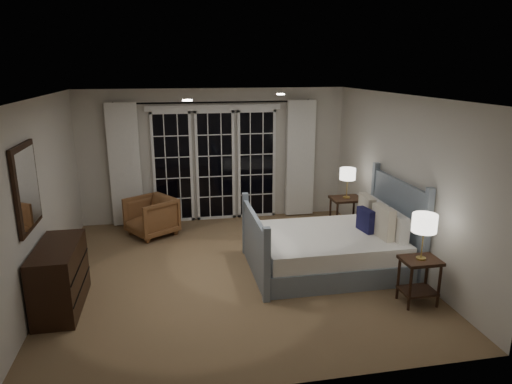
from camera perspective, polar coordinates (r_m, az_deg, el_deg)
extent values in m
plane|color=#856647|center=(6.73, -2.69, -9.96)|extent=(5.00, 5.00, 0.00)
plane|color=silver|center=(6.09, -2.99, 11.80)|extent=(5.00, 5.00, 0.00)
cube|color=beige|center=(6.46, -25.38, -0.75)|extent=(0.02, 5.00, 2.50)
cube|color=beige|center=(7.07, 17.65, 1.35)|extent=(0.02, 5.00, 2.50)
cube|color=beige|center=(8.72, -5.16, 4.58)|extent=(5.00, 0.02, 2.50)
cube|color=beige|center=(3.97, 2.33, -8.89)|extent=(5.00, 0.02, 2.50)
cube|color=black|center=(8.69, -10.37, 3.00)|extent=(0.66, 0.02, 2.02)
cube|color=black|center=(8.73, -5.11, 3.25)|extent=(0.66, 0.02, 2.02)
cube|color=black|center=(8.84, 0.06, 3.47)|extent=(0.66, 0.02, 2.02)
cube|color=white|center=(8.55, -5.28, 10.45)|extent=(2.50, 0.04, 0.10)
cylinder|color=black|center=(8.49, -5.26, 11.10)|extent=(3.50, 0.03, 0.03)
cube|color=white|center=(8.62, -16.06, 3.23)|extent=(0.55, 0.10, 2.25)
cube|color=white|center=(8.93, 5.55, 4.18)|extent=(0.55, 0.10, 2.25)
cylinder|color=white|center=(6.83, 3.10, 12.11)|extent=(0.12, 0.12, 0.01)
cylinder|color=white|center=(5.64, -8.58, 11.26)|extent=(0.12, 0.12, 0.01)
cube|color=slate|center=(6.86, 8.78, -8.25)|extent=(2.03, 1.58, 0.30)
cube|color=silver|center=(6.76, 8.88, -6.13)|extent=(1.97, 1.52, 0.25)
cube|color=slate|center=(7.11, 17.17, -3.66)|extent=(0.06, 1.58, 1.29)
cube|color=slate|center=(6.48, -0.16, -6.66)|extent=(0.06, 1.58, 0.89)
cube|color=silver|center=(6.72, 16.96, -4.00)|extent=(0.14, 0.60, 0.36)
cube|color=silver|center=(7.26, 14.66, -2.38)|extent=(0.14, 0.60, 0.36)
cube|color=beige|center=(6.67, 15.62, -3.64)|extent=(0.16, 0.46, 0.45)
cube|color=beige|center=(7.15, 13.66, -2.22)|extent=(0.16, 0.46, 0.45)
cube|color=#17163E|center=(6.87, 13.51, -3.42)|extent=(0.15, 0.35, 0.34)
cube|color=black|center=(6.02, 19.89, -8.05)|extent=(0.46, 0.37, 0.04)
cube|color=black|center=(6.19, 19.53, -11.56)|extent=(0.42, 0.33, 0.03)
cylinder|color=black|center=(5.94, 18.71, -11.41)|extent=(0.04, 0.04, 0.57)
cylinder|color=black|center=(6.13, 21.91, -10.87)|extent=(0.04, 0.04, 0.57)
cylinder|color=black|center=(6.17, 17.38, -10.25)|extent=(0.04, 0.04, 0.57)
cylinder|color=black|center=(6.35, 20.49, -9.78)|extent=(0.04, 0.04, 0.57)
cube|color=black|center=(8.07, 11.22, -0.85)|extent=(0.53, 0.42, 0.04)
cube|color=black|center=(8.21, 11.05, -4.01)|extent=(0.48, 0.38, 0.03)
cylinder|color=black|center=(7.94, 10.07, -3.60)|extent=(0.04, 0.04, 0.65)
cylinder|color=black|center=(8.11, 12.99, -3.37)|extent=(0.04, 0.04, 0.65)
cylinder|color=black|center=(8.24, 9.24, -2.85)|extent=(0.04, 0.04, 0.65)
cylinder|color=black|center=(8.40, 12.08, -2.65)|extent=(0.04, 0.04, 0.65)
cylinder|color=#D1B153|center=(6.01, 19.91, -7.79)|extent=(0.12, 0.12, 0.02)
cylinder|color=#D1B153|center=(5.95, 20.07, -6.20)|extent=(0.02, 0.02, 0.34)
cylinder|color=white|center=(5.86, 20.32, -3.65)|extent=(0.30, 0.30, 0.22)
cylinder|color=#D1B153|center=(8.06, 11.23, -0.64)|extent=(0.12, 0.12, 0.02)
cylinder|color=#D1B153|center=(8.02, 11.29, 0.48)|extent=(0.02, 0.02, 0.31)
cylinder|color=white|center=(7.96, 11.39, 2.23)|extent=(0.27, 0.27, 0.20)
imported|color=brown|center=(8.22, -12.95, -3.00)|extent=(1.02, 1.02, 0.68)
cube|color=black|center=(6.13, -23.31, -9.74)|extent=(0.48, 1.15, 0.81)
cube|color=black|center=(6.14, -20.90, -10.89)|extent=(0.01, 1.13, 0.01)
cube|color=black|center=(6.03, -21.15, -8.59)|extent=(0.01, 1.13, 0.01)
cube|color=black|center=(5.83, -26.79, 0.51)|extent=(0.04, 0.85, 1.00)
cube|color=white|center=(5.82, -26.56, 0.52)|extent=(0.01, 0.73, 0.88)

